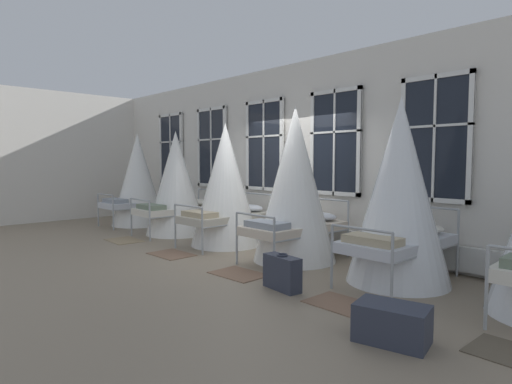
% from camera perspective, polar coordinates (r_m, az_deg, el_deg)
% --- Properties ---
extents(ground, '(25.25, 25.25, 0.00)m').
position_cam_1_polar(ground, '(7.84, 0.38, -8.02)').
color(ground, gray).
extents(back_wall_with_windows, '(13.63, 0.10, 3.57)m').
position_cam_1_polar(back_wall_with_windows, '(8.49, 5.95, 5.03)').
color(back_wall_with_windows, silver).
rests_on(back_wall_with_windows, ground).
extents(end_wall_left, '(0.10, 7.50, 3.57)m').
position_cam_1_polar(end_wall_left, '(12.74, -29.23, 4.23)').
color(end_wall_left, silver).
rests_on(end_wall_left, ground).
extents(window_bank, '(10.18, 0.10, 2.87)m').
position_cam_1_polar(window_bank, '(8.41, 5.39, 0.84)').
color(window_bank, black).
rests_on(window_bank, ground).
extents(cot_first, '(1.38, 1.83, 2.37)m').
position_cam_1_polar(cot_first, '(11.46, -15.52, 1.48)').
color(cot_first, '#9EA3A8').
rests_on(cot_first, ground).
extents(cot_second, '(1.38, 1.85, 2.33)m').
position_cam_1_polar(cot_second, '(9.79, -10.64, 1.02)').
color(cot_second, '#9EA3A8').
rests_on(cot_second, ground).
extents(cot_third, '(1.38, 1.83, 2.40)m').
position_cam_1_polar(cot_third, '(8.37, -4.09, 0.78)').
color(cot_third, '#9EA3A8').
rests_on(cot_third, ground).
extents(cot_fourth, '(1.38, 1.85, 2.55)m').
position_cam_1_polar(cot_fourth, '(7.06, 5.24, 0.75)').
color(cot_fourth, '#9EA3A8').
rests_on(cot_fourth, ground).
extents(cot_fifth, '(1.38, 1.84, 2.52)m').
position_cam_1_polar(cot_fifth, '(6.05, 18.65, -0.19)').
color(cot_fifth, '#9EA3A8').
rests_on(cot_fifth, ground).
extents(rug_second, '(0.83, 0.60, 0.01)m').
position_cam_1_polar(rug_second, '(9.33, -17.26, -6.21)').
color(rug_second, '#8E7A5B').
rests_on(rug_second, ground).
extents(rug_third, '(0.81, 0.58, 0.01)m').
position_cam_1_polar(rug_third, '(7.77, -11.27, -8.18)').
color(rug_third, brown).
rests_on(rug_third, ground).
extents(rug_fourth, '(0.82, 0.59, 0.01)m').
position_cam_1_polar(rug_fourth, '(6.35, -2.33, -10.91)').
color(rug_fourth, brown).
rests_on(rug_fourth, ground).
extents(rug_fifth, '(0.81, 0.58, 0.01)m').
position_cam_1_polar(rug_fifth, '(5.17, 11.47, -14.51)').
color(rug_fifth, brown).
rests_on(rug_fifth, ground).
extents(suitcase_dark, '(0.58, 0.28, 0.47)m').
position_cam_1_polar(suitcase_dark, '(5.58, 3.52, -10.72)').
color(suitcase_dark, '#2D3342').
rests_on(suitcase_dark, ground).
extents(travel_trunk, '(0.71, 0.53, 0.35)m').
position_cam_1_polar(travel_trunk, '(4.25, 17.75, -16.42)').
color(travel_trunk, '#2D3342').
rests_on(travel_trunk, ground).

